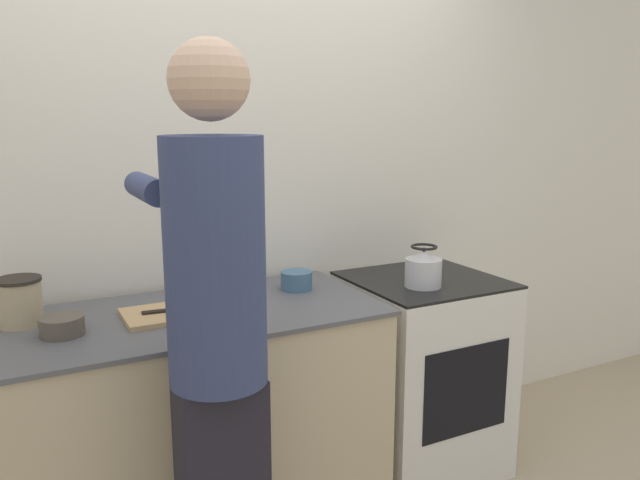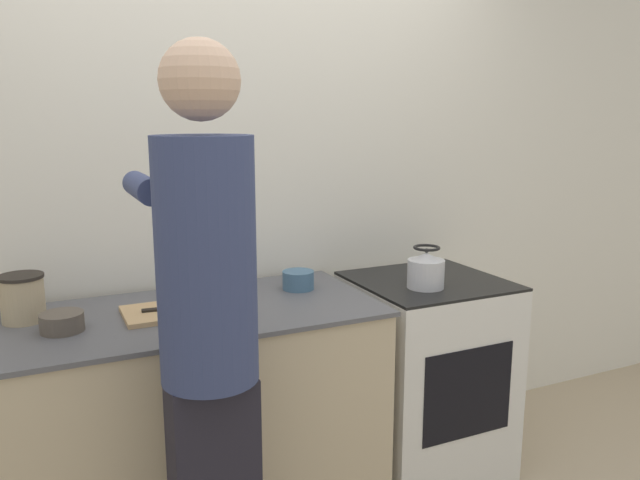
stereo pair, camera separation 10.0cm
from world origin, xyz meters
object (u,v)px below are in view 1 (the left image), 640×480
Objects in this scene: person at (216,327)px; kettle at (423,269)px; bowl_prep at (62,326)px; cutting_board at (166,314)px; oven at (422,373)px; canister_jar at (20,302)px; knife at (172,310)px.

person reaches higher than kettle.
kettle is 1.43m from bowl_prep.
cutting_board is 0.36m from bowl_prep.
canister_jar is (-1.63, 0.17, 0.53)m from oven.
canister_jar is at bearing 164.07° from cutting_board.
kettle is at bearing -3.76° from bowl_prep.
person is 0.55m from knife.
kettle is 1.57m from canister_jar.
oven is 1.59m from bowl_prep.
person reaches higher than bowl_prep.
bowl_prep is at bearing 176.24° from kettle.
person is 10.67× the size of canister_jar.
cutting_board is at bearing 5.86° from bowl_prep.
knife reaches higher than cutting_board.
person is at bearing -84.09° from knife.
person is 5.95× the size of cutting_board.
bowl_prep is (-0.38, 0.50, -0.09)m from person.
oven is 0.49× the size of person.
canister_jar is at bearing 170.71° from knife.
kettle is at bearing 21.29° from person.
cutting_board is 1.31× the size of knife.
oven is 1.37m from person.
bowl_prep is at bearing -168.65° from knife.
knife is 0.38m from bowl_prep.
canister_jar reaches higher than bowl_prep.
kettle reaches higher than oven.
knife is 0.52m from canister_jar.
knife is at bearing 178.69° from oven.
kettle is at bearing -0.55° from knife.
cutting_board is 2.10× the size of bowl_prep.
knife reaches higher than oven.
bowl_prep is at bearing -179.72° from oven.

